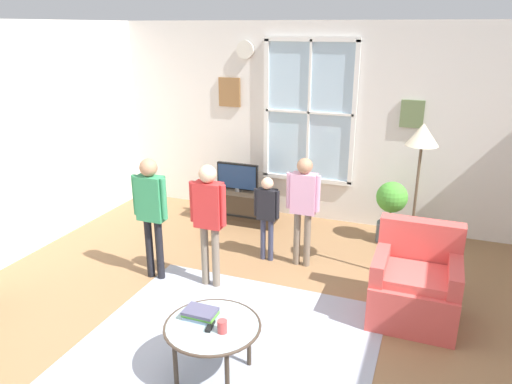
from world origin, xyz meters
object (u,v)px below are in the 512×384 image
at_px(person_black_shirt, 267,209).
at_px(potted_plant_by_window, 391,208).
at_px(tv_stand, 238,206).
at_px(coffee_table, 213,328).
at_px(floor_lamp, 421,151).
at_px(cup, 222,326).
at_px(person_green_shirt, 151,205).
at_px(person_pink_shirt, 303,200).
at_px(person_red_shirt, 209,212).
at_px(armchair, 415,285).
at_px(book_stack, 200,314).
at_px(remote_near_books, 210,326).
at_px(television, 237,177).

xyz_separation_m(person_black_shirt, potted_plant_by_window, (1.26, 1.02, -0.17)).
height_order(tv_stand, coffee_table, coffee_table).
bearing_deg(tv_stand, floor_lamp, -20.79).
relative_size(cup, person_black_shirt, 0.10).
xyz_separation_m(tv_stand, person_black_shirt, (0.78, -0.99, 0.41)).
xyz_separation_m(person_green_shirt, floor_lamp, (2.54, 0.92, 0.59)).
height_order(cup, person_pink_shirt, person_pink_shirt).
bearing_deg(person_green_shirt, person_red_shirt, 5.99).
xyz_separation_m(tv_stand, armchair, (2.45, -1.59, 0.11)).
bearing_deg(person_black_shirt, potted_plant_by_window, 38.85).
xyz_separation_m(cup, person_green_shirt, (-1.37, 1.24, 0.33)).
distance_m(tv_stand, person_pink_shirt, 1.64).
xyz_separation_m(tv_stand, coffee_table, (1.07, -3.00, 0.21)).
distance_m(coffee_table, book_stack, 0.15).
height_order(cup, floor_lamp, floor_lamp).
height_order(tv_stand, person_pink_shirt, person_pink_shirt).
height_order(remote_near_books, potted_plant_by_window, potted_plant_by_window).
relative_size(person_black_shirt, floor_lamp, 0.59).
bearing_deg(person_black_shirt, remote_near_books, -82.11).
relative_size(tv_stand, person_red_shirt, 0.80).
distance_m(cup, potted_plant_by_window, 3.20).
bearing_deg(book_stack, person_black_shirt, 94.67).
distance_m(television, person_red_shirt, 1.81).
height_order(cup, remote_near_books, cup).
relative_size(cup, remote_near_books, 0.70).
distance_m(cup, person_green_shirt, 1.88).
bearing_deg(person_pink_shirt, cup, -90.50).
xyz_separation_m(person_red_shirt, potted_plant_by_window, (1.61, 1.78, -0.37)).
bearing_deg(television, potted_plant_by_window, 0.85).
xyz_separation_m(coffee_table, person_red_shirt, (-0.64, 1.25, 0.39)).
relative_size(person_red_shirt, potted_plant_by_window, 1.67).
xyz_separation_m(armchair, coffee_table, (-1.38, -1.40, 0.10)).
xyz_separation_m(tv_stand, cup, (1.18, -3.05, 0.29)).
bearing_deg(person_pink_shirt, tv_stand, 140.93).
bearing_deg(cup, person_green_shirt, 137.90).
relative_size(coffee_table, person_green_shirt, 0.56).
bearing_deg(television, armchair, -33.01).
distance_m(television, armchair, 2.94).
height_order(armchair, floor_lamp, floor_lamp).
height_order(tv_stand, cup, cup).
xyz_separation_m(armchair, person_green_shirt, (-2.65, -0.22, 0.51)).
distance_m(person_red_shirt, person_pink_shirt, 1.09).
bearing_deg(remote_near_books, book_stack, 146.50).
distance_m(tv_stand, armchair, 2.93).
bearing_deg(cup, potted_plant_by_window, 74.22).
distance_m(television, floor_lamp, 2.63).
bearing_deg(coffee_table, person_black_shirt, 98.09).
distance_m(armchair, cup, 1.94).
xyz_separation_m(remote_near_books, floor_lamp, (1.28, 2.14, 0.95)).
distance_m(coffee_table, potted_plant_by_window, 3.18).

